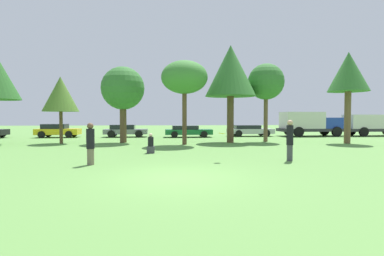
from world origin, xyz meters
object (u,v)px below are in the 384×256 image
object	(u,v)px
frisbee	(222,133)
bystander_sitting	(151,145)
tree_5	(266,82)
tree_6	(348,73)
parked_car_green	(188,131)
person_catcher	(290,140)
parked_car_yellow	(57,130)
tree_3	(184,78)
delivery_truck_blue	(309,123)
tree_2	(123,89)
parked_car_silver	(249,130)
tree_4	(231,72)
parked_car_grey	(125,130)
delivery_truck_red	(372,124)
tree_1	(61,94)
person_thrower	(90,143)

from	to	relation	value
frisbee	bystander_sitting	bearing A→B (deg)	135.89
tree_5	tree_6	xyz separation A→B (m)	(5.58, -2.01, 0.50)
tree_6	parked_car_green	xyz separation A→B (m)	(-11.48, 7.61, -4.62)
person_catcher	parked_car_yellow	world-z (taller)	person_catcher
tree_5	tree_6	bearing A→B (deg)	-19.83
person_catcher	tree_3	size ratio (longest dim) A/B	0.31
bystander_sitting	tree_5	distance (m)	11.94
parked_car_green	person_catcher	bearing A→B (deg)	-78.59
bystander_sitting	delivery_truck_blue	distance (m)	20.25
tree_2	parked_car_silver	xyz separation A→B (m)	(11.70, 6.46, -3.49)
tree_4	parked_car_green	world-z (taller)	tree_4
frisbee	tree_5	distance (m)	12.02
parked_car_grey	delivery_truck_red	distance (m)	25.48
parked_car_silver	parked_car_green	bearing A→B (deg)	-174.05
parked_car_yellow	parked_car_grey	world-z (taller)	parked_car_yellow
person_catcher	parked_car_silver	bearing A→B (deg)	-102.04
parked_car_grey	delivery_truck_red	bearing A→B (deg)	-1.67
tree_4	parked_car_yellow	world-z (taller)	tree_4
bystander_sitting	tree_4	world-z (taller)	tree_4
tree_6	parked_car_grey	distance (m)	20.00
tree_4	parked_car_green	bearing A→B (deg)	114.53
tree_6	frisbee	bearing A→B (deg)	-143.46
parked_car_silver	tree_3	bearing A→B (deg)	-131.11
delivery_truck_blue	delivery_truck_red	bearing A→B (deg)	-2.23
tree_4	parked_car_yellow	xyz separation A→B (m)	(-15.42, 6.96, -4.76)
person_catcher	parked_car_yellow	bearing A→B (deg)	-48.33
tree_6	delivery_truck_red	size ratio (longest dim) A/B	1.03
parked_car_yellow	parked_car_grey	distance (m)	6.43
frisbee	tree_1	bearing A→B (deg)	136.82
person_thrower	parked_car_green	world-z (taller)	person_thrower
person_thrower	bystander_sitting	bearing A→B (deg)	56.81
frisbee	parked_car_grey	bearing A→B (deg)	111.84
tree_6	parked_car_green	bearing A→B (deg)	146.44
tree_2	tree_3	distance (m)	5.06
parked_car_grey	tree_5	bearing A→B (deg)	-28.96
tree_1	delivery_truck_blue	world-z (taller)	tree_1
person_thrower	tree_3	bearing A→B (deg)	60.78
person_thrower	tree_1	distance (m)	11.60
tree_1	tree_6	bearing A→B (deg)	-4.14
person_thrower	parked_car_yellow	distance (m)	18.52
tree_5	parked_car_grey	distance (m)	14.18
bystander_sitting	delivery_truck_red	xyz separation A→B (m)	(22.20, 13.02, 0.79)
bystander_sitting	parked_car_grey	distance (m)	13.66
parked_car_silver	delivery_truck_blue	distance (m)	6.21
tree_1	parked_car_silver	xyz separation A→B (m)	(16.18, 6.86, -3.03)
frisbee	delivery_truck_red	distance (m)	24.90
tree_3	parked_car_silver	world-z (taller)	tree_3
delivery_truck_blue	tree_6	bearing A→B (deg)	-98.38
delivery_truck_blue	delivery_truck_red	distance (m)	6.83
person_catcher	tree_1	distance (m)	16.82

